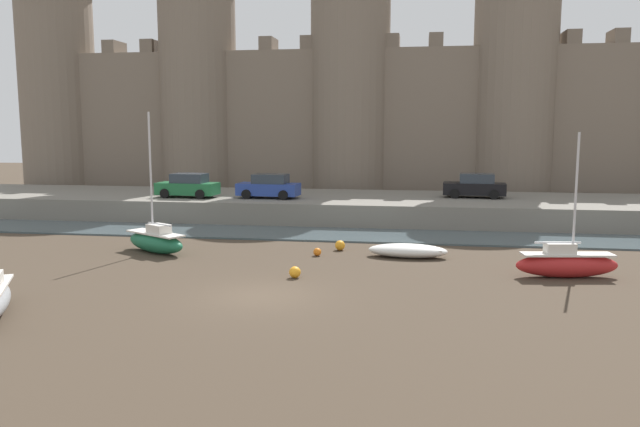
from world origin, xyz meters
TOP-DOWN VIEW (x-y plane):
  - ground_plane at (0.00, 0.00)m, footprint 160.00×160.00m
  - water_channel at (0.00, 13.43)m, footprint 80.00×4.50m
  - quay_road at (0.00, 20.68)m, footprint 64.10×10.00m
  - castle at (-0.00, 30.18)m, footprint 59.33×7.23m
  - sailboat_near_channel_left at (-7.15, 7.07)m, footprint 4.05×3.05m
  - rowboat_foreground_left at (5.25, 7.85)m, footprint 3.82×1.57m
  - sailboat_midflat_right at (11.80, 4.80)m, footprint 4.32×1.60m
  - mooring_buoy_off_centre at (0.91, 7.51)m, footprint 0.39×0.39m
  - mooring_buoy_mid_mud at (1.83, 9.06)m, footprint 0.51×0.51m
  - mooring_buoy_near_channel at (0.71, 2.94)m, footprint 0.48×0.48m
  - car_quay_centre_west at (-9.74, 18.44)m, footprint 4.20×2.09m
  - car_quay_west at (9.48, 21.31)m, footprint 4.20×2.09m
  - car_quay_east at (-4.19, 18.80)m, footprint 4.20×2.09m

SIDE VIEW (x-z plane):
  - ground_plane at x=0.00m, z-range 0.00..0.00m
  - water_channel at x=0.00m, z-range 0.00..0.10m
  - mooring_buoy_off_centre at x=0.91m, z-range 0.00..0.39m
  - mooring_buoy_near_channel at x=0.71m, z-range 0.00..0.48m
  - mooring_buoy_mid_mud at x=1.83m, z-range 0.00..0.51m
  - rowboat_foreground_left at x=5.25m, z-range 0.02..0.67m
  - sailboat_midflat_right at x=11.80m, z-range -2.38..3.60m
  - sailboat_near_channel_left at x=-7.15m, z-range -2.85..4.08m
  - quay_road at x=0.00m, z-range 0.00..1.48m
  - car_quay_centre_west at x=-9.74m, z-range 1.45..3.07m
  - car_quay_west at x=9.48m, z-range 1.45..3.07m
  - car_quay_east at x=-4.19m, z-range 1.45..3.07m
  - castle at x=0.00m, z-range -2.39..19.33m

